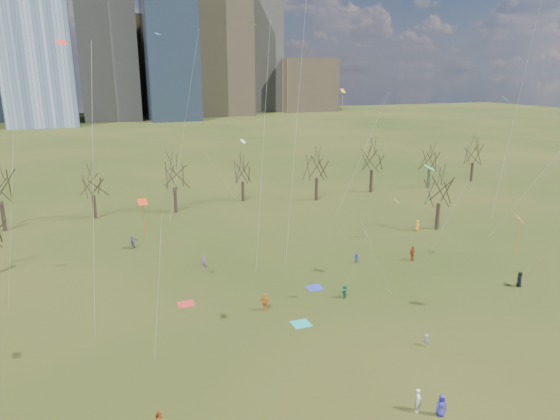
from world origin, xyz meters
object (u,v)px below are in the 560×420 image
object	(u,v)px
blanket_teal	(301,324)
person_4	(265,302)
blanket_navy	(314,288)
blanket_crimson	(186,304)
person_1	(418,400)
person_0	(441,405)

from	to	relation	value
blanket_teal	person_4	xyz separation A→B (m)	(-2.15, 3.57, 0.84)
blanket_navy	blanket_teal	bearing A→B (deg)	-123.42
blanket_navy	blanket_crimson	xyz separation A→B (m)	(-13.10, 1.01, 0.00)
blanket_teal	blanket_navy	xyz separation A→B (m)	(4.30, 6.51, 0.00)
blanket_teal	blanket_crimson	world-z (taller)	same
person_4	blanket_teal	bearing A→B (deg)	161.65
blanket_navy	person_1	size ratio (longest dim) A/B	0.97
blanket_teal	person_4	bearing A→B (deg)	121.04
blanket_navy	person_0	size ratio (longest dim) A/B	1.05
blanket_navy	person_0	world-z (taller)	person_0
blanket_crimson	person_4	bearing A→B (deg)	-30.67
blanket_teal	blanket_crimson	bearing A→B (deg)	139.50
blanket_teal	person_1	world-z (taller)	person_1
blanket_teal	blanket_crimson	size ratio (longest dim) A/B	1.00
blanket_teal	blanket_navy	bearing A→B (deg)	56.58
blanket_crimson	blanket_navy	bearing A→B (deg)	-4.41
blanket_teal	person_0	size ratio (longest dim) A/B	1.05
person_0	person_4	world-z (taller)	person_4
blanket_teal	person_0	bearing A→B (deg)	-75.64
blanket_teal	person_0	world-z (taller)	person_0
person_0	person_1	xyz separation A→B (m)	(-1.15, 0.92, 0.07)
person_0	person_4	distance (m)	18.94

